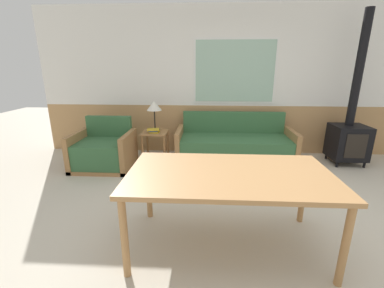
% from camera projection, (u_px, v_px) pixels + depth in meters
% --- Properties ---
extents(ground_plane, '(16.00, 16.00, 0.00)m').
position_uv_depth(ground_plane, '(247.00, 231.00, 2.67)').
color(ground_plane, beige).
extents(wall_back, '(7.20, 0.09, 2.70)m').
position_uv_depth(wall_back, '(231.00, 82.00, 4.79)').
color(wall_back, tan).
rests_on(wall_back, ground_plane).
extents(couch, '(2.03, 0.84, 0.84)m').
position_uv_depth(couch, '(234.00, 147.00, 4.58)').
color(couch, '#9E7042').
rests_on(couch, ground_plane).
extents(armchair, '(0.95, 0.79, 0.81)m').
position_uv_depth(armchair, '(104.00, 152.00, 4.30)').
color(armchair, '#9E7042').
rests_on(armchair, ground_plane).
extents(side_table, '(0.44, 0.44, 0.53)m').
position_uv_depth(side_table, '(155.00, 137.00, 4.58)').
color(side_table, '#9E7042').
rests_on(side_table, ground_plane).
extents(table_lamp, '(0.26, 0.26, 0.53)m').
position_uv_depth(table_lamp, '(154.00, 107.00, 4.50)').
color(table_lamp, black).
rests_on(table_lamp, side_table).
extents(book_stack, '(0.23, 0.19, 0.07)m').
position_uv_depth(book_stack, '(154.00, 131.00, 4.46)').
color(book_stack, gold).
rests_on(book_stack, side_table).
extents(dining_table, '(1.79, 0.99, 0.75)m').
position_uv_depth(dining_table, '(229.00, 179.00, 2.28)').
color(dining_table, '#B27F4C').
rests_on(dining_table, ground_plane).
extents(wood_stove, '(0.56, 0.53, 2.50)m').
position_uv_depth(wood_stove, '(349.00, 131.00, 4.39)').
color(wood_stove, black).
rests_on(wood_stove, ground_plane).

